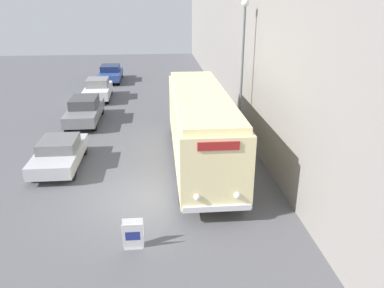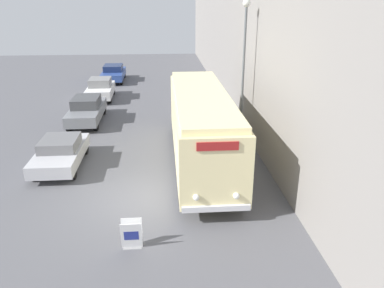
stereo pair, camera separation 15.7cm
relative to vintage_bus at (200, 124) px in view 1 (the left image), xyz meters
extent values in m
plane|color=#56565B|center=(-2.63, -3.27, -1.88)|extent=(80.00, 80.00, 0.00)
cube|color=gray|center=(3.07, 6.73, 1.71)|extent=(0.30, 60.00, 7.19)
cylinder|color=black|center=(-1.05, -3.70, -1.37)|extent=(0.28, 1.03, 1.03)
cylinder|color=black|center=(1.05, -3.70, -1.37)|extent=(0.28, 1.03, 1.03)
cylinder|color=black|center=(-1.05, 3.71, -1.37)|extent=(0.28, 1.03, 1.03)
cylinder|color=black|center=(1.05, 3.71, -1.37)|extent=(0.28, 1.03, 1.03)
cube|color=beige|center=(0.00, 0.01, -0.08)|extent=(2.41, 10.21, 2.57)
cube|color=#F8E8A7|center=(0.00, 0.01, 1.32)|extent=(2.22, 9.80, 0.24)
cube|color=silver|center=(0.00, -5.16, -1.25)|extent=(2.29, 0.12, 0.20)
sphere|color=white|center=(-0.66, -5.13, -0.82)|extent=(0.22, 0.22, 0.22)
sphere|color=white|center=(0.66, -5.13, -0.82)|extent=(0.22, 0.22, 0.22)
cube|color=maroon|center=(0.00, -5.12, 0.95)|extent=(1.33, 0.06, 0.28)
cube|color=gray|center=(-2.71, -6.18, -1.88)|extent=(0.57, 0.21, 0.01)
cube|color=white|center=(-2.71, -6.26, -1.41)|extent=(0.63, 0.19, 0.95)
cube|color=white|center=(-2.71, -6.09, -1.41)|extent=(0.63, 0.19, 0.95)
cube|color=navy|center=(-2.71, -6.27, -1.39)|extent=(0.44, 0.06, 0.33)
cylinder|color=#595E60|center=(2.31, 2.35, 1.52)|extent=(0.12, 0.12, 6.81)
sphere|color=silver|center=(2.31, 2.35, 5.04)|extent=(0.36, 0.36, 0.36)
cylinder|color=black|center=(-7.12, -1.27, -1.58)|extent=(0.22, 0.61, 0.61)
cylinder|color=black|center=(-5.53, -1.27, -1.58)|extent=(0.22, 0.61, 0.61)
cylinder|color=black|center=(-7.12, 1.43, -1.58)|extent=(0.22, 0.61, 0.61)
cylinder|color=black|center=(-5.53, 1.43, -1.58)|extent=(0.22, 0.61, 0.61)
cube|color=#B7B7BC|center=(-6.32, 0.08, -1.30)|extent=(1.86, 4.10, 0.55)
cube|color=slate|center=(-6.32, 0.19, -0.80)|extent=(1.58, 1.85, 0.45)
cylinder|color=black|center=(-7.10, 4.96, -1.54)|extent=(0.22, 0.69, 0.69)
cylinder|color=black|center=(-5.56, 4.97, -1.54)|extent=(0.22, 0.69, 0.69)
cylinder|color=black|center=(-7.13, 8.28, -1.54)|extent=(0.22, 0.69, 0.69)
cylinder|color=black|center=(-5.58, 8.30, -1.54)|extent=(0.22, 0.69, 0.69)
cube|color=slate|center=(-6.34, 6.63, -1.23)|extent=(1.84, 4.74, 0.62)
cube|color=#3F4043|center=(-6.34, 6.75, -0.63)|extent=(1.55, 2.14, 0.57)
cylinder|color=black|center=(-7.09, 10.93, -1.55)|extent=(0.22, 0.67, 0.67)
cylinder|color=black|center=(-5.54, 10.97, -1.55)|extent=(0.22, 0.67, 0.67)
cylinder|color=black|center=(-7.16, 13.65, -1.55)|extent=(0.22, 0.67, 0.67)
cylinder|color=black|center=(-5.61, 13.69, -1.55)|extent=(0.22, 0.67, 0.67)
cube|color=silver|center=(-6.35, 12.31, -1.22)|extent=(1.93, 4.17, 0.65)
cube|color=gray|center=(-6.35, 12.41, -0.61)|extent=(1.59, 1.90, 0.57)
cylinder|color=black|center=(-6.96, 17.24, -1.54)|extent=(0.22, 0.69, 0.69)
cylinder|color=black|center=(-5.32, 17.26, -1.54)|extent=(0.22, 0.69, 0.69)
cylinder|color=black|center=(-7.00, 20.52, -1.54)|extent=(0.22, 0.69, 0.69)
cylinder|color=black|center=(-5.35, 20.54, -1.54)|extent=(0.22, 0.69, 0.69)
cube|color=#2D478C|center=(-6.16, 18.89, -1.24)|extent=(1.96, 4.71, 0.59)
cube|color=#19274D|center=(-6.16, 19.00, -0.68)|extent=(1.64, 2.13, 0.52)
camera|label=1|loc=(-1.79, -15.79, 5.23)|focal=35.00mm
camera|label=2|loc=(-1.63, -15.80, 5.23)|focal=35.00mm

